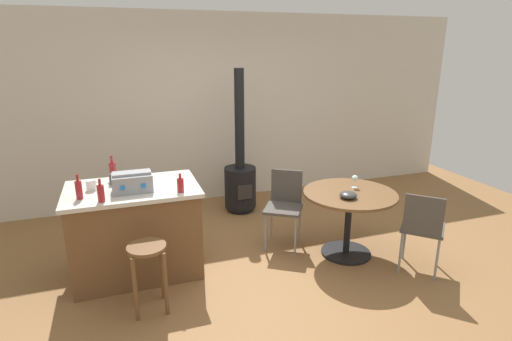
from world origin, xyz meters
TOP-DOWN VIEW (x-y plane):
  - ground_plane at (0.00, 0.00)m, footprint 8.80×8.80m
  - back_wall at (0.00, 2.40)m, footprint 8.00×0.10m
  - kitchen_island at (-1.31, 0.50)m, footprint 1.26×0.83m
  - wooden_stool at (-1.25, -0.20)m, footprint 0.33×0.33m
  - dining_table at (0.91, 0.12)m, footprint 1.00×1.00m
  - folding_chair_near at (0.34, 0.57)m, footprint 0.55×0.55m
  - folding_chair_far at (1.39, -0.47)m, footprint 0.57×0.57m
  - wood_stove at (0.16, 1.73)m, footprint 0.44×0.45m
  - toolbox at (-1.30, 0.38)m, footprint 0.36×0.25m
  - bottle_0 at (-0.88, 0.20)m, footprint 0.06×0.06m
  - bottle_1 at (-1.77, 0.32)m, footprint 0.06×0.06m
  - bottle_2 at (-1.47, 0.81)m, footprint 0.06×0.06m
  - bottle_3 at (-1.58, 0.18)m, footprint 0.06×0.06m
  - cup_0 at (-1.68, 0.54)m, footprint 0.12×0.09m
  - cup_1 at (-1.47, 0.65)m, footprint 0.12×0.08m
  - wine_glass at (1.03, 0.23)m, footprint 0.07×0.07m
  - serving_bowl at (0.79, -0.03)m, footprint 0.18×0.18m

SIDE VIEW (x-z plane):
  - ground_plane at x=0.00m, z-range 0.00..0.00m
  - wooden_stool at x=-1.25m, z-range 0.15..0.76m
  - kitchen_island at x=-1.31m, z-range 0.00..0.92m
  - wood_stove at x=0.16m, z-range -0.51..1.46m
  - folding_chair_far at x=1.39m, z-range 0.08..0.96m
  - folding_chair_near at x=0.34m, z-range 0.08..0.96m
  - dining_table at x=0.91m, z-range 0.19..0.92m
  - serving_bowl at x=0.79m, z-range 0.73..0.80m
  - wine_glass at x=1.03m, z-range 0.76..0.91m
  - cup_0 at x=-1.68m, z-range 0.92..1.02m
  - cup_1 at x=-1.47m, z-range 0.92..1.02m
  - bottle_0 at x=-0.88m, z-range 0.89..1.08m
  - bottle_3 at x=-1.58m, z-range 0.89..1.10m
  - bottle_1 at x=-1.77m, z-range 0.89..1.12m
  - toolbox at x=-1.30m, z-range 0.91..1.10m
  - bottle_2 at x=-1.47m, z-range 0.89..1.14m
  - back_wall at x=0.00m, z-range 0.00..2.70m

